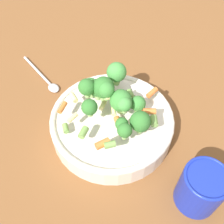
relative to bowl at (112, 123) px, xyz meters
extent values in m
plane|color=brown|center=(0.00, 0.00, -0.03)|extent=(3.00, 3.00, 0.00)
cylinder|color=silver|center=(0.00, 0.00, -0.01)|extent=(0.27, 0.27, 0.05)
torus|color=silver|center=(0.00, 0.00, 0.02)|extent=(0.27, 0.27, 0.01)
cylinder|color=#8CB766|center=(-0.07, -0.02, 0.03)|extent=(0.01, 0.01, 0.02)
sphere|color=#3D8438|center=(-0.07, -0.02, 0.06)|extent=(0.04, 0.04, 0.04)
cylinder|color=#8CB766|center=(-0.05, -0.01, 0.04)|extent=(0.01, 0.01, 0.02)
sphere|color=#33722D|center=(-0.05, -0.01, 0.07)|extent=(0.04, 0.04, 0.04)
cylinder|color=#8CB766|center=(-0.02, 0.00, 0.06)|extent=(0.01, 0.01, 0.01)
sphere|color=#3D8438|center=(-0.02, 0.00, 0.08)|extent=(0.03, 0.03, 0.03)
cylinder|color=#8CB766|center=(0.02, 0.05, 0.03)|extent=(0.01, 0.01, 0.01)
sphere|color=#3D8438|center=(0.02, 0.05, 0.05)|extent=(0.03, 0.03, 0.03)
cylinder|color=#8CB766|center=(0.07, 0.03, 0.05)|extent=(0.01, 0.01, 0.01)
sphere|color=#33722D|center=(0.07, 0.03, 0.07)|extent=(0.04, 0.04, 0.04)
cylinder|color=#8CB766|center=(0.00, -0.05, 0.06)|extent=(0.01, 0.01, 0.01)
sphere|color=#33722D|center=(0.00, -0.05, 0.08)|extent=(0.03, 0.03, 0.03)
cylinder|color=#8CB766|center=(-0.05, -0.03, 0.06)|extent=(0.01, 0.01, 0.01)
sphere|color=#33722D|center=(-0.05, -0.03, 0.08)|extent=(0.04, 0.04, 0.04)
cylinder|color=#8CB766|center=(-0.04, 0.00, 0.05)|extent=(0.02, 0.02, 0.02)
sphere|color=#33722D|center=(-0.04, 0.00, 0.08)|extent=(0.05, 0.05, 0.05)
cylinder|color=#8CB766|center=(0.05, -0.01, 0.04)|extent=(0.01, 0.01, 0.01)
sphere|color=#33722D|center=(0.05, -0.01, 0.06)|extent=(0.03, 0.03, 0.03)
cylinder|color=#8CB766|center=(-0.06, 0.05, 0.05)|extent=(0.02, 0.02, 0.02)
sphere|color=#479342|center=(-0.06, 0.05, 0.08)|extent=(0.04, 0.04, 0.04)
cylinder|color=#8CB766|center=(0.07, -0.01, 0.05)|extent=(0.01, 0.01, 0.01)
sphere|color=#33722D|center=(0.07, -0.01, 0.07)|extent=(0.03, 0.03, 0.03)
cylinder|color=#8CB766|center=(0.02, 0.02, 0.05)|extent=(0.01, 0.01, 0.01)
sphere|color=#479342|center=(0.02, 0.02, 0.07)|extent=(0.03, 0.03, 0.03)
cylinder|color=#8CB766|center=(0.00, 0.02, 0.04)|extent=(0.02, 0.02, 0.01)
sphere|color=#3D8438|center=(0.00, 0.02, 0.06)|extent=(0.05, 0.05, 0.05)
cylinder|color=beige|center=(-0.02, 0.01, 0.06)|extent=(0.02, 0.03, 0.01)
cylinder|color=#729E4C|center=(0.07, 0.06, 0.05)|extent=(0.03, 0.02, 0.01)
cylinder|color=#729E4C|center=(-0.03, 0.06, 0.04)|extent=(0.02, 0.02, 0.01)
cylinder|color=orange|center=(0.07, -0.06, 0.05)|extent=(0.02, 0.03, 0.01)
cylinder|color=orange|center=(0.05, 0.06, 0.06)|extent=(0.02, 0.03, 0.01)
cylinder|color=beige|center=(-0.02, -0.01, 0.04)|extent=(0.03, 0.03, 0.01)
cylinder|color=orange|center=(-0.09, -0.02, 0.05)|extent=(0.02, 0.03, 0.01)
cylinder|color=beige|center=(-0.09, 0.06, 0.05)|extent=(0.02, 0.03, 0.01)
cylinder|color=beige|center=(-0.06, -0.06, 0.06)|extent=(0.02, 0.01, 0.01)
cylinder|color=#729E4C|center=(-0.01, -0.10, 0.03)|extent=(0.02, 0.02, 0.01)
cylinder|color=#729E4C|center=(0.03, -0.08, 0.05)|extent=(0.03, 0.03, 0.01)
cylinder|color=#729E4C|center=(-0.08, -0.01, 0.06)|extent=(0.03, 0.03, 0.01)
cylinder|color=orange|center=(-0.01, 0.11, 0.04)|extent=(0.02, 0.03, 0.01)
cylinder|color=#729E4C|center=(-0.08, 0.05, 0.05)|extent=(0.01, 0.02, 0.01)
cylinder|color=#729E4C|center=(0.08, -0.05, 0.06)|extent=(0.02, 0.02, 0.01)
cylinder|color=beige|center=(0.01, 0.00, 0.05)|extent=(0.02, 0.02, 0.01)
cylinder|color=beige|center=(-0.01, -0.08, 0.05)|extent=(0.02, 0.03, 0.01)
cylinder|color=beige|center=(0.01, 0.03, 0.06)|extent=(0.02, 0.02, 0.01)
cylinder|color=orange|center=(0.02, 0.06, 0.04)|extent=(0.02, 0.01, 0.01)
cylinder|color=orange|center=(-0.05, -0.09, 0.06)|extent=(0.03, 0.03, 0.01)
cylinder|color=orange|center=(0.03, 0.00, 0.04)|extent=(0.02, 0.02, 0.01)
cylinder|color=#729E4C|center=(-0.06, 0.01, 0.04)|extent=(0.02, 0.02, 0.01)
cylinder|color=#192DAD|center=(0.22, 0.07, 0.02)|extent=(0.08, 0.08, 0.09)
torus|color=#192DAD|center=(0.22, 0.07, 0.07)|extent=(0.08, 0.08, 0.01)
cylinder|color=silver|center=(-0.28, -0.10, -0.02)|extent=(0.14, 0.04, 0.01)
ellipsoid|color=silver|center=(-0.19, -0.08, -0.02)|extent=(0.04, 0.03, 0.01)
camera|label=1|loc=(0.31, -0.16, 0.48)|focal=42.00mm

